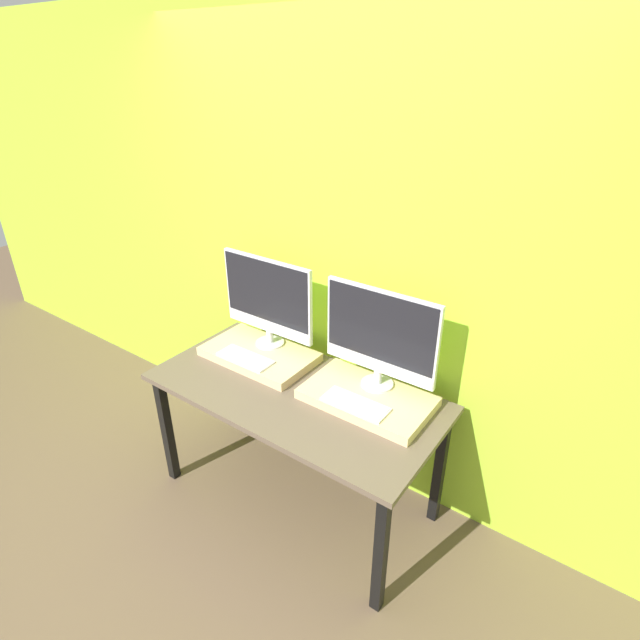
% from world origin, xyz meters
% --- Properties ---
extents(ground_plane, '(12.00, 12.00, 0.00)m').
position_xyz_m(ground_plane, '(0.00, 0.00, 0.00)').
color(ground_plane, brown).
extents(wall_back, '(8.00, 0.04, 2.60)m').
position_xyz_m(wall_back, '(0.00, 0.82, 1.30)').
color(wall_back, '#9ED12D').
rests_on(wall_back, ground_plane).
extents(workbench, '(1.54, 0.75, 0.75)m').
position_xyz_m(workbench, '(0.00, 0.37, 0.67)').
color(workbench, brown).
rests_on(workbench, ground_plane).
extents(wooden_riser_left, '(0.63, 0.37, 0.05)m').
position_xyz_m(wooden_riser_left, '(-0.36, 0.50, 0.78)').
color(wooden_riser_left, '#D6B77F').
rests_on(wooden_riser_left, workbench).
extents(monitor_left, '(0.60, 0.16, 0.52)m').
position_xyz_m(monitor_left, '(-0.36, 0.60, 1.09)').
color(monitor_left, silver).
rests_on(monitor_left, wooden_riser_left).
extents(keyboard_left, '(0.33, 0.13, 0.01)m').
position_xyz_m(keyboard_left, '(-0.36, 0.39, 0.81)').
color(keyboard_left, silver).
rests_on(keyboard_left, wooden_riser_left).
extents(wooden_riser_right, '(0.63, 0.37, 0.05)m').
position_xyz_m(wooden_riser_right, '(0.36, 0.50, 0.78)').
color(wooden_riser_right, '#D6B77F').
rests_on(wooden_riser_right, workbench).
extents(monitor_right, '(0.60, 0.16, 0.52)m').
position_xyz_m(monitor_right, '(0.36, 0.60, 1.09)').
color(monitor_right, silver).
rests_on(monitor_right, wooden_riser_right).
extents(keyboard_right, '(0.33, 0.13, 0.01)m').
position_xyz_m(keyboard_right, '(0.36, 0.39, 0.81)').
color(keyboard_right, silver).
rests_on(keyboard_right, wooden_riser_right).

